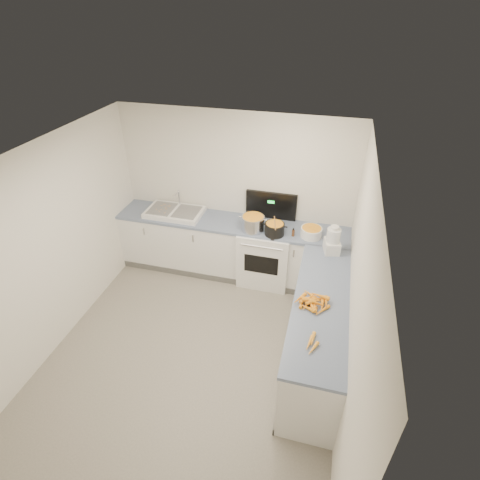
% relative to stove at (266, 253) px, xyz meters
% --- Properties ---
extents(floor, '(3.50, 4.00, 0.00)m').
position_rel_stove_xyz_m(floor, '(-0.55, -1.69, -0.47)').
color(floor, gray).
rests_on(floor, ground).
extents(ceiling, '(3.50, 4.00, 0.00)m').
position_rel_stove_xyz_m(ceiling, '(-0.55, -1.69, 2.03)').
color(ceiling, silver).
rests_on(ceiling, ground).
extents(wall_back, '(3.50, 0.00, 2.50)m').
position_rel_stove_xyz_m(wall_back, '(-0.55, 0.31, 0.78)').
color(wall_back, silver).
rests_on(wall_back, ground).
extents(wall_front, '(3.50, 0.00, 2.50)m').
position_rel_stove_xyz_m(wall_front, '(-0.55, -3.69, 0.78)').
color(wall_front, silver).
rests_on(wall_front, ground).
extents(wall_left, '(0.00, 4.00, 2.50)m').
position_rel_stove_xyz_m(wall_left, '(-2.30, -1.69, 0.78)').
color(wall_left, silver).
rests_on(wall_left, ground).
extents(wall_right, '(0.00, 4.00, 2.50)m').
position_rel_stove_xyz_m(wall_right, '(1.20, -1.69, 0.78)').
color(wall_right, silver).
rests_on(wall_right, ground).
extents(counter_back, '(3.50, 0.62, 0.94)m').
position_rel_stove_xyz_m(counter_back, '(-0.55, 0.01, -0.00)').
color(counter_back, white).
rests_on(counter_back, ground).
extents(counter_right, '(0.62, 2.20, 0.94)m').
position_rel_stove_xyz_m(counter_right, '(0.90, -1.39, -0.00)').
color(counter_right, white).
rests_on(counter_right, ground).
extents(stove, '(0.76, 0.65, 1.36)m').
position_rel_stove_xyz_m(stove, '(0.00, 0.00, 0.00)').
color(stove, white).
rests_on(stove, ground).
extents(sink, '(0.86, 0.52, 0.31)m').
position_rel_stove_xyz_m(sink, '(-1.45, 0.02, 0.50)').
color(sink, white).
rests_on(sink, counter_back).
extents(steel_pot, '(0.43, 0.43, 0.24)m').
position_rel_stove_xyz_m(steel_pot, '(-0.18, -0.12, 0.57)').
color(steel_pot, silver).
rests_on(steel_pot, stove).
extents(black_pot, '(0.31, 0.31, 0.20)m').
position_rel_stove_xyz_m(black_pot, '(0.14, -0.16, 0.54)').
color(black_pot, black).
rests_on(black_pot, stove).
extents(wooden_spoon, '(0.10, 0.36, 0.02)m').
position_rel_stove_xyz_m(wooden_spoon, '(0.14, -0.16, 0.65)').
color(wooden_spoon, '#AD7A47').
rests_on(wooden_spoon, black_pot).
extents(mixing_bowl, '(0.39, 0.39, 0.14)m').
position_rel_stove_xyz_m(mixing_bowl, '(0.65, -0.08, 0.53)').
color(mixing_bowl, white).
rests_on(mixing_bowl, counter_back).
extents(extract_bottle, '(0.04, 0.04, 0.10)m').
position_rel_stove_xyz_m(extract_bottle, '(0.40, -0.13, 0.52)').
color(extract_bottle, '#593319').
rests_on(extract_bottle, counter_back).
extents(spice_jar, '(0.04, 0.04, 0.08)m').
position_rel_stove_xyz_m(spice_jar, '(0.53, -0.13, 0.50)').
color(spice_jar, '#E5B266').
rests_on(spice_jar, counter_back).
extents(food_processor, '(0.24, 0.27, 0.39)m').
position_rel_stove_xyz_m(food_processor, '(0.94, -0.39, 0.63)').
color(food_processor, white).
rests_on(food_processor, counter_right).
extents(carrot_pile, '(0.41, 0.39, 0.09)m').
position_rel_stove_xyz_m(carrot_pile, '(0.81, -1.46, 0.50)').
color(carrot_pile, orange).
rests_on(carrot_pile, counter_right).
extents(peeled_carrots, '(0.14, 0.29, 0.04)m').
position_rel_stove_xyz_m(peeled_carrots, '(0.85, -2.03, 0.49)').
color(peeled_carrots, '#FFA126').
rests_on(peeled_carrots, counter_right).
extents(peelings, '(0.19, 0.27, 0.01)m').
position_rel_stove_xyz_m(peelings, '(-1.62, 0.03, 0.54)').
color(peelings, tan).
rests_on(peelings, sink).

